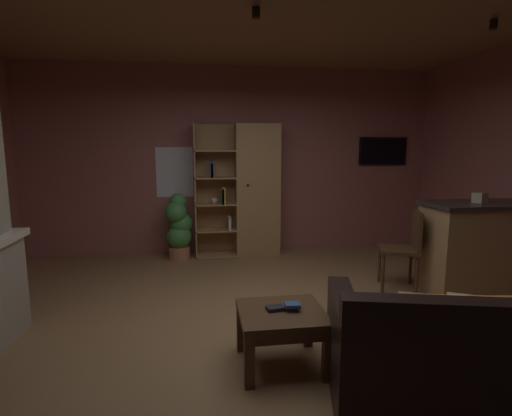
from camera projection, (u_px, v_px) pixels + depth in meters
The scene contains 15 objects.
floor at pixel (262, 330), 3.59m from camera, with size 6.30×5.61×0.02m, color olive.
wall_back at pixel (233, 161), 6.14m from camera, with size 6.42×0.06×2.85m, color #9E5B56.
window_pane_back at pixel (175, 172), 6.01m from camera, with size 0.56×0.01×0.75m, color white.
bookshelf_cabinet at pixel (251, 191), 5.98m from camera, with size 1.27×0.41×1.97m.
kitchen_bar_counter at pixel (489, 247), 4.48m from camera, with size 1.49×0.64×1.02m.
tissue_box at pixel (480, 198), 4.36m from camera, with size 0.12×0.12×0.11m, color #BFB299.
leather_couch at pixel (463, 362), 2.46m from camera, with size 1.78×1.27×0.84m.
coffee_table at pixel (282, 322), 2.95m from camera, with size 0.63×0.59×0.43m.
table_book_0 at pixel (275, 308), 2.94m from camera, with size 0.13×0.09×0.03m, color black.
table_book_1 at pixel (292, 305), 2.93m from camera, with size 0.11×0.10×0.03m, color #2D4C8C.
dining_chair at pixel (406, 244), 4.53m from camera, with size 0.54×0.54×0.92m.
potted_floor_plant at pixel (179, 227), 5.74m from camera, with size 0.39×0.39×0.98m.
wall_mounted_tv at pixel (383, 151), 6.41m from camera, with size 0.79×0.06×0.45m.
track_light_spot_1 at pixel (256, 13), 3.38m from camera, with size 0.07×0.07×0.09m, color black.
track_light_spot_2 at pixel (493, 24), 3.70m from camera, with size 0.07×0.07×0.09m, color black.
Camera 1 is at (-0.55, -3.33, 1.63)m, focal length 27.69 mm.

